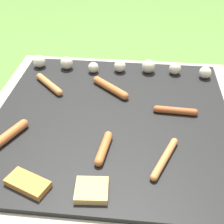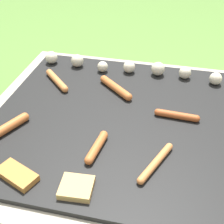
% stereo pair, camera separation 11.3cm
% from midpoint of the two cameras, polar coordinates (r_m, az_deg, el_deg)
% --- Properties ---
extents(ground_plane, '(14.00, 14.00, 0.00)m').
position_cam_midpoint_polar(ground_plane, '(1.46, -2.29, -15.07)').
color(ground_plane, '#567F38').
extents(grill, '(0.97, 0.97, 0.45)m').
position_cam_midpoint_polar(grill, '(1.29, -2.53, -8.92)').
color(grill, '#A89E8C').
rests_on(grill, ground_plane).
extents(sausage_front_right, '(0.04, 0.15, 0.03)m').
position_cam_midpoint_polar(sausage_front_right, '(0.99, -4.78, -6.73)').
color(sausage_front_right, '#B7602D').
rests_on(sausage_front_right, grill).
extents(sausage_back_left, '(0.14, 0.14, 0.03)m').
position_cam_midpoint_polar(sausage_back_left, '(1.34, -13.82, 4.90)').
color(sausage_back_left, '#C6753D').
rests_on(sausage_back_left, grill).
extents(sausage_back_right, '(0.16, 0.03, 0.03)m').
position_cam_midpoint_polar(sausage_back_right, '(1.16, 8.83, 0.16)').
color(sausage_back_right, '#A34C23').
rests_on(sausage_back_right, grill).
extents(sausage_front_center, '(0.09, 0.15, 0.03)m').
position_cam_midpoint_polar(sausage_front_center, '(1.11, -20.90, -3.86)').
color(sausage_front_center, '#B7602D').
rests_on(sausage_front_center, grill).
extents(sausage_front_left, '(0.09, 0.18, 0.02)m').
position_cam_midpoint_polar(sausage_front_left, '(0.97, 6.31, -8.56)').
color(sausage_front_left, '#C6753D').
rests_on(sausage_front_left, grill).
extents(sausage_mid_right, '(0.16, 0.14, 0.03)m').
position_cam_midpoint_polar(sausage_mid_right, '(1.28, -2.85, 4.41)').
color(sausage_mid_right, '#B7602D').
rests_on(sausage_mid_right, grill).
extents(bread_slice_left, '(0.14, 0.10, 0.02)m').
position_cam_midpoint_polar(bread_slice_left, '(0.94, -18.57, -12.41)').
color(bread_slice_left, '#B27033').
rests_on(bread_slice_left, grill).
extents(bread_slice_center, '(0.10, 0.09, 0.02)m').
position_cam_midpoint_polar(bread_slice_center, '(0.89, -7.49, -14.16)').
color(bread_slice_center, tan).
rests_on(bread_slice_center, grill).
extents(mushroom_row, '(0.80, 0.08, 0.06)m').
position_cam_midpoint_polar(mushroom_row, '(1.41, -1.23, 8.33)').
color(mushroom_row, beige).
rests_on(mushroom_row, grill).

